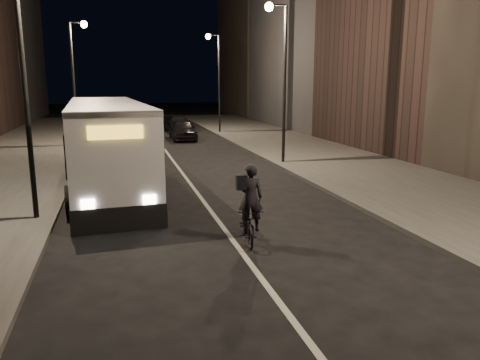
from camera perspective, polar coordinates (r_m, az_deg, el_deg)
ground at (r=12.61m, az=-0.13°, el=-8.38°), size 180.00×180.00×0.00m
sidewalk_right at (r=28.25m, az=9.42°, el=2.98°), size 7.00×70.00×0.16m
sidewalk_left at (r=26.39m, az=-26.61°, el=1.25°), size 7.00×70.00×0.16m
building_row_right at (r=43.77m, az=11.80°, el=19.68°), size 8.00×61.00×21.00m
streetlight_right_mid at (r=24.90m, az=4.91°, el=14.11°), size 1.20×0.44×8.12m
streetlight_right_far at (r=40.33m, az=-2.94°, el=13.26°), size 1.20×0.44×8.12m
streetlight_left_near at (r=15.66m, az=-24.16°, el=14.52°), size 1.20×0.44×8.12m
streetlight_left_far at (r=33.55m, az=-19.28°, el=12.92°), size 1.20×0.44×8.12m
city_bus at (r=20.43m, az=-15.92°, el=4.59°), size 3.70×13.35×3.56m
cyclist_on_bicycle at (r=12.89m, az=1.08°, el=-4.43°), size 0.95×2.02×2.24m
car_near at (r=36.37m, az=-7.02°, el=6.10°), size 1.86×4.55×1.55m
car_mid at (r=38.83m, az=-13.96°, el=5.97°), size 1.72×3.88×1.24m
car_far at (r=42.44m, az=-7.55°, el=6.81°), size 2.48×5.04×1.41m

